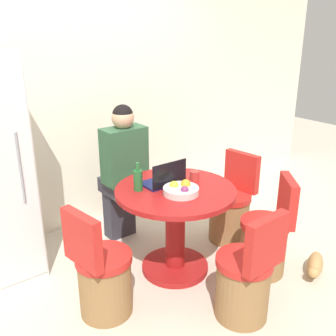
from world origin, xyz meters
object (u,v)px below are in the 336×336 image
at_px(dining_table, 175,218).
at_px(fruit_bowl, 181,190).
at_px(chair_left_side, 103,278).
at_px(cat, 315,265).
at_px(person_seated, 123,168).
at_px(laptop, 164,180).
at_px(chair_right_side, 231,211).
at_px(chair_near_camera, 245,282).
at_px(bottle, 138,180).
at_px(chair_near_right_corner, 266,241).

xyz_separation_m(dining_table, fruit_bowl, (-0.03, -0.10, 0.31)).
distance_m(dining_table, fruit_bowl, 0.32).
xyz_separation_m(chair_left_side, cat, (1.66, -0.68, -0.21)).
bearing_deg(cat, dining_table, -68.88).
distance_m(chair_left_side, fruit_bowl, 0.89).
xyz_separation_m(dining_table, person_seated, (-0.06, 0.72, 0.25)).
xyz_separation_m(person_seated, laptop, (0.04, -0.60, 0.07)).
height_order(chair_right_side, cat, chair_right_side).
height_order(chair_right_side, fruit_bowl, same).
height_order(dining_table, chair_near_camera, chair_near_camera).
height_order(person_seated, fruit_bowl, person_seated).
distance_m(laptop, cat, 1.49).
bearing_deg(dining_table, chair_left_side, -171.89).
bearing_deg(laptop, chair_left_side, 17.43).
bearing_deg(bottle, chair_near_camera, -73.24).
relative_size(chair_right_side, chair_near_camera, 1.00).
height_order(chair_near_right_corner, chair_near_camera, same).
height_order(chair_near_right_corner, person_seated, person_seated).
height_order(dining_table, chair_left_side, chair_left_side).
xyz_separation_m(chair_near_camera, bottle, (-0.28, 0.93, 0.56)).
relative_size(chair_left_side, cat, 2.19).
bearing_deg(fruit_bowl, bottle, 130.74).
bearing_deg(chair_left_side, bottle, -70.04).
xyz_separation_m(dining_table, cat, (0.90, -0.79, -0.41)).
height_order(person_seated, cat, person_seated).
bearing_deg(chair_near_camera, bottle, -74.94).
relative_size(chair_near_right_corner, person_seated, 0.64).
relative_size(chair_near_right_corner, chair_left_side, 1.00).
distance_m(person_seated, cat, 1.91).
bearing_deg(cat, laptop, -72.35).
distance_m(chair_near_camera, laptop, 1.03).
height_order(laptop, bottle, bottle).
height_order(dining_table, chair_near_right_corner, chair_near_right_corner).
xyz_separation_m(chair_near_right_corner, fruit_bowl, (-0.62, 0.39, 0.50)).
bearing_deg(chair_left_side, dining_table, -90.00).
distance_m(chair_near_camera, bottle, 1.12).
bearing_deg(cat, chair_right_side, -108.59).
bearing_deg(bottle, chair_near_right_corner, -37.73).
bearing_deg(bottle, chair_left_side, -151.93).
xyz_separation_m(dining_table, bottle, (-0.26, 0.16, 0.36)).
relative_size(chair_near_right_corner, bottle, 3.69).
bearing_deg(chair_near_camera, chair_right_side, -132.82).
relative_size(person_seated, bottle, 5.78).
bearing_deg(dining_table, bottle, 148.01).
bearing_deg(chair_near_right_corner, bottle, -87.74).
height_order(chair_near_camera, cat, chair_near_camera).
xyz_separation_m(chair_left_side, fruit_bowl, (0.73, 0.00, 0.50)).
xyz_separation_m(dining_table, chair_near_camera, (0.02, -0.77, -0.20)).
distance_m(chair_right_side, chair_near_camera, 1.12).
bearing_deg(chair_near_right_corner, chair_near_camera, -24.16).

